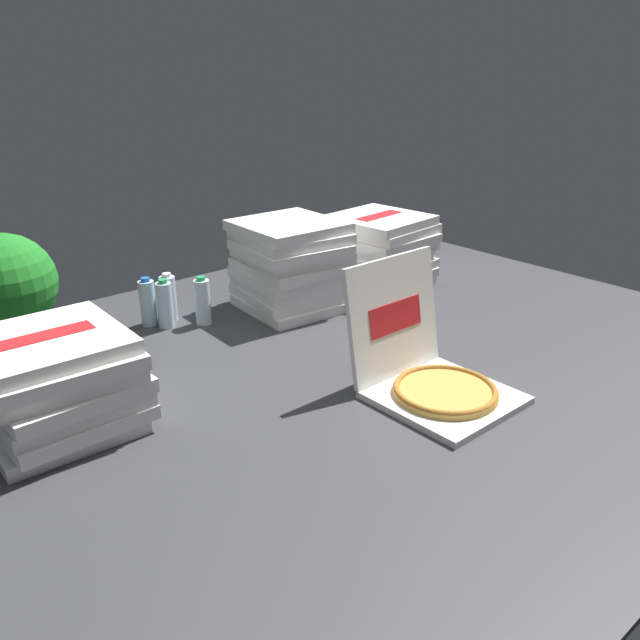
{
  "coord_description": "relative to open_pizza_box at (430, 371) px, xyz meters",
  "views": [
    {
      "loc": [
        -1.36,
        -1.51,
        1.01
      ],
      "look_at": [
        0.03,
        0.1,
        0.14
      ],
      "focal_mm": 36.44,
      "sensor_mm": 36.0,
      "label": 1
    }
  ],
  "objects": [
    {
      "name": "ground_plane",
      "position": [
        -0.11,
        0.34,
        -0.09
      ],
      "size": [
        3.2,
        2.4,
        0.02
      ],
      "primitive_type": "cube",
      "color": "#38383D"
    },
    {
      "name": "open_pizza_box",
      "position": [
        0.0,
        0.0,
        0.0
      ],
      "size": [
        0.39,
        0.47,
        0.41
      ],
      "color": "white",
      "rests_on": "ground_plane"
    },
    {
      "name": "pizza_stack_center_near",
      "position": [
        -0.96,
        0.56,
        0.07
      ],
      "size": [
        0.43,
        0.43,
        0.29
      ],
      "color": "white",
      "rests_on": "ground_plane"
    },
    {
      "name": "pizza_stack_right_mid",
      "position": [
        0.66,
        0.86,
        0.09
      ],
      "size": [
        0.45,
        0.45,
        0.33
      ],
      "color": "white",
      "rests_on": "ground_plane"
    },
    {
      "name": "pizza_stack_right_far",
      "position": [
        0.16,
        0.91,
        0.11
      ],
      "size": [
        0.46,
        0.46,
        0.37
      ],
      "color": "white",
      "rests_on": "ground_plane"
    },
    {
      "name": "water_bottle_0",
      "position": [
        -0.31,
        1.11,
        0.02
      ],
      "size": [
        0.06,
        0.06,
        0.2
      ],
      "color": "silver",
      "rests_on": "ground_plane"
    },
    {
      "name": "water_bottle_1",
      "position": [
        -0.36,
        1.05,
        0.02
      ],
      "size": [
        0.06,
        0.06,
        0.2
      ],
      "color": "silver",
      "rests_on": "ground_plane"
    },
    {
      "name": "water_bottle_2",
      "position": [
        -0.23,
        0.98,
        0.02
      ],
      "size": [
        0.06,
        0.06,
        0.2
      ],
      "color": "silver",
      "rests_on": "ground_plane"
    },
    {
      "name": "water_bottle_3",
      "position": [
        -0.41,
        1.12,
        0.02
      ],
      "size": [
        0.06,
        0.06,
        0.2
      ],
      "color": "silver",
      "rests_on": "ground_plane"
    },
    {
      "name": "potted_plant",
      "position": [
        -0.92,
        1.09,
        0.18
      ],
      "size": [
        0.34,
        0.34,
        0.47
      ],
      "color": "#513323",
      "rests_on": "ground_plane"
    }
  ]
}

